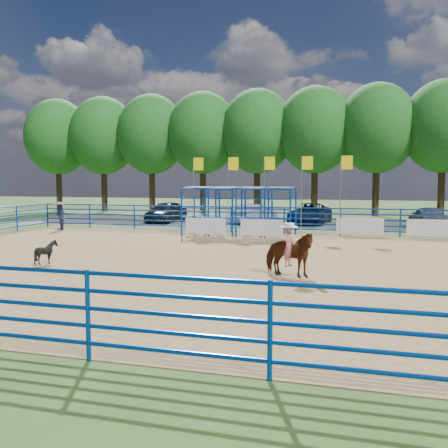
{
  "coord_description": "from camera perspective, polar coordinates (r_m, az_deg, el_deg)",
  "views": [
    {
      "loc": [
        4.31,
        -17.02,
        2.94
      ],
      "look_at": [
        -0.85,
        1.0,
        1.3
      ],
      "focal_mm": 40.0,
      "sensor_mm": 36.0,
      "label": 1
    }
  ],
  "objects": [
    {
      "name": "car_d",
      "position": [
        32.97,
        22.29,
        0.65
      ],
      "size": [
        2.13,
        4.57,
        1.29
      ],
      "primitive_type": "imported",
      "rotation": [
        0.0,
        0.0,
        3.21
      ],
      "color": "slate",
      "rests_on": "gravel_strip"
    },
    {
      "name": "calf",
      "position": [
        18.51,
        -19.64,
        -3.05
      ],
      "size": [
        1.0,
        0.97,
        0.84
      ],
      "primitive_type": "imported",
      "rotation": [
        0.0,
        0.0,
        2.08
      ],
      "color": "black",
      "rests_on": "arena_dirt"
    },
    {
      "name": "car_c",
      "position": [
        34.24,
        9.79,
        1.19
      ],
      "size": [
        2.76,
        5.2,
        1.39
      ],
      "primitive_type": "imported",
      "rotation": [
        0.0,
        0.0,
        -0.09
      ],
      "color": "#141C34",
      "rests_on": "gravel_strip"
    },
    {
      "name": "perimeter_fence",
      "position": [
        17.69,
        1.76,
        -2.11
      ],
      "size": [
        30.1,
        20.1,
        1.5
      ],
      "color": "#073AA5",
      "rests_on": "ground"
    },
    {
      "name": "treeline",
      "position": [
        43.48,
        10.4,
        10.99
      ],
      "size": [
        56.4,
        6.4,
        11.24
      ],
      "color": "#3F2B19",
      "rests_on": "ground"
    },
    {
      "name": "chute_assembly",
      "position": [
        26.64,
        2.48,
        1.38
      ],
      "size": [
        19.32,
        2.41,
        4.2
      ],
      "color": "#073AA5",
      "rests_on": "ground"
    },
    {
      "name": "gravel_strip",
      "position": [
        34.42,
        8.73,
        0.05
      ],
      "size": [
        40.0,
        10.0,
        0.01
      ],
      "primitive_type": "cube",
      "color": "slate",
      "rests_on": "ground"
    },
    {
      "name": "car_b",
      "position": [
        34.06,
        3.49,
        1.17
      ],
      "size": [
        2.65,
        4.23,
        1.32
      ],
      "primitive_type": "imported",
      "rotation": [
        0.0,
        0.0,
        2.8
      ],
      "color": "#93959B",
      "rests_on": "gravel_strip"
    },
    {
      "name": "spectator_cowboy",
      "position": [
        30.92,
        -18.26,
        0.86
      ],
      "size": [
        0.97,
        0.95,
        1.62
      ],
      "color": "navy",
      "rests_on": "arena_dirt"
    },
    {
      "name": "ground",
      "position": [
        17.8,
        1.75,
        -4.51
      ],
      "size": [
        120.0,
        120.0,
        0.0
      ],
      "primitive_type": "plane",
      "color": "#3E5C25",
      "rests_on": "ground"
    },
    {
      "name": "arena_dirt",
      "position": [
        17.8,
        1.75,
        -4.48
      ],
      "size": [
        30.0,
        20.0,
        0.02
      ],
      "primitive_type": "cube",
      "color": "#9C7F4E",
      "rests_on": "ground"
    },
    {
      "name": "car_a",
      "position": [
        35.4,
        -6.62,
        1.41
      ],
      "size": [
        1.92,
        4.38,
        1.47
      ],
      "primitive_type": "imported",
      "rotation": [
        0.0,
        0.0,
        -0.04
      ],
      "color": "black",
      "rests_on": "gravel_strip"
    },
    {
      "name": "horse_and_rider",
      "position": [
        15.25,
        7.42,
        -3.04
      ],
      "size": [
        1.79,
        1.13,
        2.25
      ],
      "color": "#602E13",
      "rests_on": "arena_dirt"
    }
  ]
}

